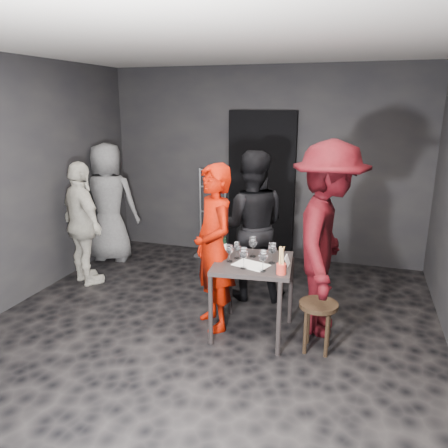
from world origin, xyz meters
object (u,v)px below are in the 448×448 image
(man_maroon, at_px, (329,215))
(wine_bottle, at_px, (223,246))
(server_red, at_px, (214,240))
(hand_truck, at_px, (212,240))
(stool, at_px, (318,313))
(tasting_table, at_px, (253,271))
(woman_black, at_px, (251,216))
(bystander_cream, at_px, (83,223))
(bystander_grey, at_px, (108,196))
(breadstick_cup, at_px, (282,261))

(man_maroon, relative_size, wine_bottle, 8.37)
(server_red, bearing_deg, hand_truck, 159.75)
(stool, bearing_deg, tasting_table, 168.73)
(server_red, xyz_separation_m, woman_black, (0.17, 0.80, 0.06))
(hand_truck, relative_size, bystander_cream, 0.82)
(tasting_table, bearing_deg, wine_bottle, 174.94)
(server_red, relative_size, wine_bottle, 6.47)
(woman_black, distance_m, wine_bottle, 0.82)
(tasting_table, relative_size, bystander_grey, 0.40)
(wine_bottle, bearing_deg, woman_black, 84.73)
(woman_black, bearing_deg, wine_bottle, 73.28)
(hand_truck, distance_m, wine_bottle, 2.28)
(woman_black, relative_size, man_maroon, 0.82)
(stool, relative_size, bystander_grey, 0.25)
(woman_black, xyz_separation_m, bystander_cream, (-2.05, -0.25, -0.19))
(stool, bearing_deg, server_red, 171.21)
(woman_black, relative_size, bystander_grey, 1.04)
(bystander_cream, bearing_deg, server_red, -164.97)
(stool, xyz_separation_m, wine_bottle, (-0.95, 0.16, 0.48))
(woman_black, height_order, man_maroon, man_maroon)
(tasting_table, relative_size, man_maroon, 0.32)
(hand_truck, xyz_separation_m, wine_bottle, (0.82, -2.03, 0.63))
(woman_black, xyz_separation_m, breadstick_cup, (0.55, -1.07, -0.10))
(man_maroon, distance_m, bystander_grey, 3.32)
(hand_truck, height_order, man_maroon, man_maroon)
(breadstick_cup, bearing_deg, bystander_grey, 148.80)
(man_maroon, bearing_deg, stool, 178.95)
(hand_truck, xyz_separation_m, tasting_table, (1.13, -2.06, 0.42))
(tasting_table, bearing_deg, breadstick_cup, -37.23)
(tasting_table, height_order, bystander_cream, bystander_cream)
(hand_truck, bearing_deg, wine_bottle, -64.11)
(woman_black, relative_size, breadstick_cup, 7.25)
(wine_bottle, bearing_deg, server_red, 176.05)
(bystander_cream, xyz_separation_m, breadstick_cup, (2.60, -0.82, 0.09))
(stool, distance_m, bystander_cream, 3.04)
(stool, bearing_deg, breadstick_cup, -161.93)
(server_red, bearing_deg, wine_bottle, 46.07)
(man_maroon, xyz_separation_m, breadstick_cup, (-0.34, -0.51, -0.31))
(hand_truck, relative_size, breadstick_cup, 4.80)
(hand_truck, xyz_separation_m, woman_black, (0.89, -1.22, 0.74))
(breadstick_cup, bearing_deg, tasting_table, 142.77)
(hand_truck, xyz_separation_m, bystander_grey, (-1.32, -0.62, 0.71))
(breadstick_cup, bearing_deg, woman_black, 117.03)
(woman_black, bearing_deg, hand_truck, -65.25)
(woman_black, bearing_deg, bystander_grey, -26.67)
(bystander_cream, height_order, breadstick_cup, bystander_cream)
(hand_truck, xyz_separation_m, man_maroon, (1.78, -1.79, 0.95))
(bystander_grey, distance_m, breadstick_cup, 3.23)
(wine_bottle, height_order, breadstick_cup, wine_bottle)
(man_maroon, bearing_deg, server_red, 102.83)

